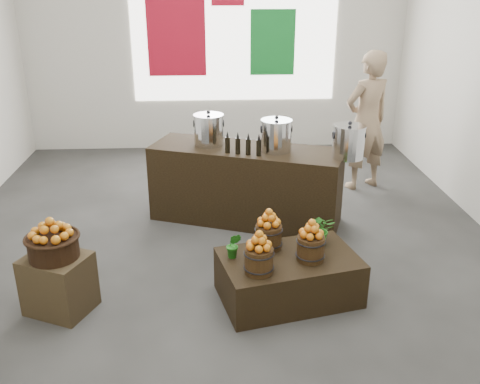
{
  "coord_description": "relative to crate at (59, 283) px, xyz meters",
  "views": [
    {
      "loc": [
        -0.1,
        -5.13,
        2.71
      ],
      "look_at": [
        0.17,
        -0.4,
        0.77
      ],
      "focal_mm": 40.0,
      "sensor_mm": 36.0,
      "label": 1
    }
  ],
  "objects": [
    {
      "name": "ground",
      "position": [
        1.43,
        1.13,
        -0.26
      ],
      "size": [
        7.0,
        7.0,
        0.0
      ],
      "primitive_type": "plane",
      "color": "#3C3B39",
      "rests_on": "ground"
    },
    {
      "name": "back_wall",
      "position": [
        1.43,
        4.63,
        1.74
      ],
      "size": [
        6.0,
        0.04,
        4.0
      ],
      "primitive_type": "cube",
      "color": "beige",
      "rests_on": "ground"
    },
    {
      "name": "back_opening",
      "position": [
        1.73,
        4.61,
        1.74
      ],
      "size": [
        3.2,
        0.02,
        2.4
      ],
      "primitive_type": "cube",
      "color": "white",
      "rests_on": "back_wall"
    },
    {
      "name": "deco_red_left",
      "position": [
        0.83,
        4.6,
        1.64
      ],
      "size": [
        0.9,
        0.04,
        1.4
      ],
      "primitive_type": "cube",
      "color": "#A90D21",
      "rests_on": "back_wall"
    },
    {
      "name": "deco_green_right",
      "position": [
        2.33,
        4.6,
        1.44
      ],
      "size": [
        0.7,
        0.04,
        1.0
      ],
      "primitive_type": "cube",
      "color": "#117326",
      "rests_on": "back_wall"
    },
    {
      "name": "crate",
      "position": [
        0.0,
        0.0,
        0.0
      ],
      "size": [
        0.64,
        0.6,
        0.51
      ],
      "primitive_type": "cube",
      "rotation": [
        0.0,
        0.0,
        -0.42
      ],
      "color": "#453720",
      "rests_on": "ground"
    },
    {
      "name": "wicker_basket",
      "position": [
        0.0,
        0.0,
        0.35
      ],
      "size": [
        0.41,
        0.41,
        0.19
      ],
      "primitive_type": "cylinder",
      "color": "black",
      "rests_on": "crate"
    },
    {
      "name": "apples_in_basket",
      "position": [
        0.0,
        0.0,
        0.53
      ],
      "size": [
        0.32,
        0.32,
        0.17
      ],
      "primitive_type": null,
      "color": "#9C1205",
      "rests_on": "wicker_basket"
    },
    {
      "name": "display_table",
      "position": [
        1.99,
        0.07,
        -0.05
      ],
      "size": [
        1.32,
        0.99,
        0.41
      ],
      "primitive_type": "cube",
      "rotation": [
        0.0,
        0.0,
        0.23
      ],
      "color": "black",
      "rests_on": "ground"
    },
    {
      "name": "apple_bucket_front_left",
      "position": [
        1.7,
        -0.16,
        0.26
      ],
      "size": [
        0.24,
        0.24,
        0.22
      ],
      "primitive_type": "cylinder",
      "color": "#37250F",
      "rests_on": "display_table"
    },
    {
      "name": "apples_in_bucket_front_left",
      "position": [
        1.7,
        -0.16,
        0.45
      ],
      "size": [
        0.18,
        0.18,
        0.16
      ],
      "primitive_type": null,
      "color": "#9C1205",
      "rests_on": "apple_bucket_front_left"
    },
    {
      "name": "apple_bucket_front_right",
      "position": [
        2.16,
        0.02,
        0.26
      ],
      "size": [
        0.24,
        0.24,
        0.22
      ],
      "primitive_type": "cylinder",
      "color": "#37250F",
      "rests_on": "display_table"
    },
    {
      "name": "apples_in_bucket_front_right",
      "position": [
        2.16,
        0.02,
        0.45
      ],
      "size": [
        0.18,
        0.18,
        0.16
      ],
      "primitive_type": null,
      "color": "#9C1205",
      "rests_on": "apple_bucket_front_right"
    },
    {
      "name": "apple_bucket_rear",
      "position": [
        1.82,
        0.26,
        0.26
      ],
      "size": [
        0.24,
        0.24,
        0.22
      ],
      "primitive_type": "cylinder",
      "color": "#37250F",
      "rests_on": "display_table"
    },
    {
      "name": "apples_in_bucket_rear",
      "position": [
        1.82,
        0.26,
        0.45
      ],
      "size": [
        0.18,
        0.18,
        0.16
      ],
      "primitive_type": null,
      "color": "#9C1205",
      "rests_on": "apple_bucket_rear"
    },
    {
      "name": "herb_garnish_right",
      "position": [
        2.3,
        0.31,
        0.3
      ],
      "size": [
        0.29,
        0.26,
        0.29
      ],
      "primitive_type": "imported",
      "rotation": [
        0.0,
        0.0,
        -0.16
      ],
      "color": "#1A6314",
      "rests_on": "display_table"
    },
    {
      "name": "herb_garnish_left",
      "position": [
        1.5,
        0.09,
        0.27
      ],
      "size": [
        0.15,
        0.14,
        0.24
      ],
      "primitive_type": "imported",
      "rotation": [
        0.0,
        0.0,
        -0.25
      ],
      "color": "#1A6314",
      "rests_on": "display_table"
    },
    {
      "name": "counter",
      "position": [
        1.72,
        1.74,
        0.18
      ],
      "size": [
        2.27,
        1.39,
        0.88
      ],
      "primitive_type": "cube",
      "rotation": [
        0.0,
        0.0,
        -0.35
      ],
      "color": "black",
      "rests_on": "ground"
    },
    {
      "name": "stock_pot_left",
      "position": [
        1.3,
        1.89,
        0.79
      ],
      "size": [
        0.33,
        0.33,
        0.33
      ],
      "primitive_type": "cylinder",
      "color": "silver",
      "rests_on": "counter"
    },
    {
      "name": "stock_pot_center",
      "position": [
        2.04,
        1.62,
        0.79
      ],
      "size": [
        0.33,
        0.33,
        0.33
      ],
      "primitive_type": "cylinder",
      "color": "silver",
      "rests_on": "counter"
    },
    {
      "name": "stock_pot_right",
      "position": [
        2.78,
        1.35,
        0.79
      ],
      "size": [
        0.33,
        0.33,
        0.33
      ],
      "primitive_type": "cylinder",
      "color": "silver",
      "rests_on": "counter"
    },
    {
      "name": "oil_cruets",
      "position": [
        1.64,
        1.53,
        0.75
      ],
      "size": [
        0.32,
        0.16,
        0.25
      ],
      "primitive_type": null,
      "rotation": [
        0.0,
        0.0,
        -0.35
      ],
      "color": "black",
      "rests_on": "counter"
    },
    {
      "name": "shopper",
      "position": [
        3.36,
        2.7,
        0.66
      ],
      "size": [
        0.79,
        0.67,
        1.83
      ],
      "primitive_type": "imported",
      "rotation": [
        0.0,
        0.0,
        3.55
      ],
      "color": "#8B7155",
      "rests_on": "ground"
    }
  ]
}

